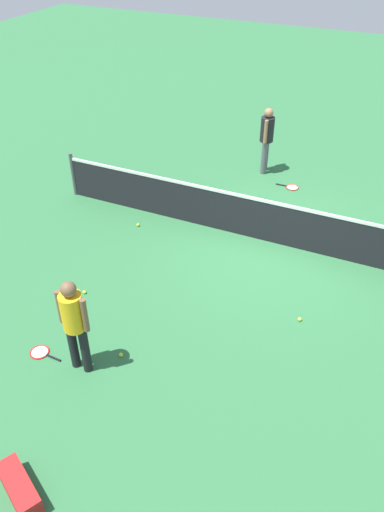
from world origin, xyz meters
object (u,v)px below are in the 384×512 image
Objects in this scene: player_far_side at (267,135)px; tennis_ball_near_player at (138,225)px; tennis_racket_near_player at (41,353)px; tennis_ball_midcourt at (121,355)px; tennis_ball_by_net at (84,292)px; player_near_side at (74,320)px; tennis_ball_baseline at (300,319)px; equipment_bag at (20,490)px; tennis_racket_far_player at (291,187)px.

player_far_side is 25.76× the size of tennis_ball_near_player.
tennis_ball_midcourt reaches higher than tennis_racket_near_player.
player_far_side is 6.37m from tennis_ball_by_net.
tennis_racket_near_player is (-0.78, -0.04, -1.00)m from player_near_side.
tennis_ball_baseline is 0.08× the size of equipment_bag.
equipment_bag reaches higher than tennis_ball_midcourt.
tennis_ball_midcourt is 1.00× the size of tennis_ball_baseline.
tennis_ball_near_player is (-0.44, 3.96, 0.02)m from tennis_racket_near_player.
equipment_bag is at bearing -117.03° from tennis_ball_baseline.
equipment_bag is (0.52, -2.06, -0.87)m from player_near_side.
tennis_ball_by_net is (-0.20, 1.54, 0.02)m from tennis_racket_near_player.
equipment_bag is (1.51, -3.56, 0.11)m from tennis_ball_by_net.
equipment_bag is at bearing -57.27° from tennis_racket_near_player.
player_near_side is 25.76× the size of tennis_ball_near_player.
tennis_ball_near_player is at bearing 106.21° from equipment_bag.
tennis_ball_near_player is at bearing 95.47° from tennis_ball_by_net.
tennis_racket_far_player is 6.04m from tennis_ball_by_net.
tennis_ball_baseline reaches higher than tennis_racket_far_player.
tennis_racket_far_player is at bearing 78.91° from player_near_side.
player_near_side is 2.04m from tennis_ball_by_net.
tennis_ball_by_net and tennis_ball_midcourt have the same top height.
tennis_ball_by_net is 3.87m from equipment_bag.
tennis_ball_midcourt is at bearing -98.17° from tennis_racket_far_player.
player_far_side is at bearing 89.67° from tennis_ball_midcourt.
tennis_ball_by_net is 1.77m from tennis_ball_midcourt.
player_far_side is 25.76× the size of tennis_ball_by_net.
tennis_racket_far_player is at bearing 66.94° from tennis_ball_by_net.
player_near_side is 1.27m from tennis_racket_near_player.
tennis_ball_by_net is (-0.98, 1.50, -0.98)m from player_near_side.
player_near_side reaches higher than tennis_ball_by_net.
equipment_bag is at bearing -87.94° from tennis_ball_midcourt.
player_near_side reaches higher than tennis_ball_baseline.
tennis_racket_near_player is 8.90× the size of tennis_ball_near_player.
tennis_ball_baseline is at bearing 40.86° from player_near_side.
tennis_ball_near_player is at bearing 115.38° from tennis_ball_midcourt.
tennis_ball_near_player is 6.23m from equipment_bag.
player_far_side is at bearing 65.46° from tennis_ball_near_player.
tennis_ball_midcourt is at bearing -90.33° from player_far_side.
tennis_ball_near_player is at bearing -114.54° from player_far_side.
tennis_racket_near_player is at bearing -83.70° from tennis_ball_near_player.
player_near_side is 25.76× the size of tennis_ball_by_net.
tennis_ball_midcourt is at bearing -64.62° from tennis_ball_near_player.
tennis_ball_midcourt is (-0.95, -6.62, 0.02)m from tennis_racket_far_player.
tennis_ball_by_net is (-2.37, -5.56, 0.02)m from tennis_racket_far_player.
tennis_racket_far_player is at bearing 107.33° from tennis_ball_baseline.
player_far_side reaches higher than tennis_racket_near_player.
player_near_side is 2.91× the size of tennis_racket_far_player.
tennis_racket_near_player is 8.90× the size of tennis_ball_midcourt.
tennis_ball_near_player reaches higher than tennis_racket_near_player.
tennis_ball_near_player is 1.00× the size of tennis_ball_midcourt.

